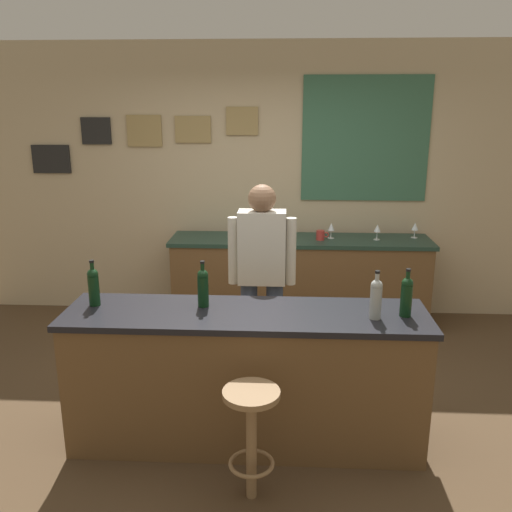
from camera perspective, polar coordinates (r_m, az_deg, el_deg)
The scene contains 14 objects.
ground_plane at distance 4.22m, azimuth -0.63°, elevation -15.55°, with size 10.00×10.00×0.00m, color #4C3823.
back_wall at distance 5.69m, azimuth 0.81°, elevation 7.89°, with size 6.00×0.09×2.80m.
bar_counter at distance 3.65m, azimuth -1.06°, elevation -12.60°, with size 2.32×0.60×0.92m.
side_counter at distance 5.54m, azimuth 4.58°, elevation -2.67°, with size 2.59×0.56×0.90m.
bartender at distance 4.18m, azimuth 0.62°, elevation -1.78°, with size 0.52×0.21×1.62m.
bar_stool at distance 3.16m, azimuth -0.49°, elevation -17.45°, with size 0.32×0.32×0.68m.
wine_bottle_a at distance 3.67m, azimuth -16.71°, elevation -2.97°, with size 0.07×0.07×0.31m.
wine_bottle_b at distance 3.52m, azimuth -5.59°, elevation -3.19°, with size 0.07×0.07×0.31m.
wine_bottle_c at distance 3.39m, azimuth 12.50°, elevation -4.27°, with size 0.07×0.07×0.31m.
wine_bottle_d at distance 3.47m, azimuth 15.54°, elevation -3.98°, with size 0.07×0.07×0.31m.
wine_glass_a at distance 5.43m, azimuth 7.91°, elevation 2.99°, with size 0.07×0.07×0.16m.
wine_glass_b at distance 5.46m, azimuth 12.64°, elevation 2.81°, with size 0.07×0.07×0.16m.
wine_glass_c at distance 5.63m, azimuth 16.37°, elevation 2.94°, with size 0.07×0.07×0.16m.
coffee_mug at distance 5.37m, azimuth 6.81°, elevation 2.19°, with size 0.13×0.08×0.09m.
Camera 1 is at (0.24, -3.60, 2.19)m, focal length 38.06 mm.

